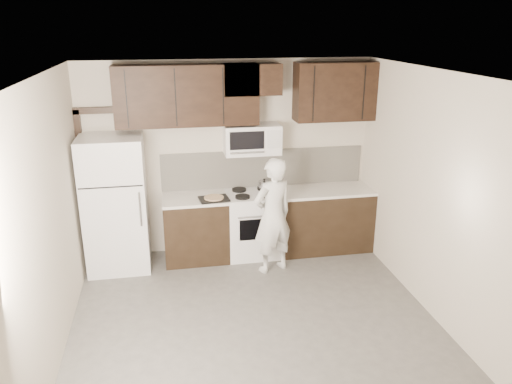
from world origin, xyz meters
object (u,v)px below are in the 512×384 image
object	(u,v)px
stove	(254,223)
refrigerator	(116,204)
person	(273,216)
microwave	(252,139)

from	to	relation	value
stove	refrigerator	distance (m)	1.90
refrigerator	person	size ratio (longest dim) A/B	1.16
stove	refrigerator	xyz separation A→B (m)	(-1.85, -0.05, 0.44)
refrigerator	stove	bearing A→B (deg)	1.51
stove	refrigerator	world-z (taller)	refrigerator
microwave	refrigerator	bearing A→B (deg)	-174.85
stove	microwave	xyz separation A→B (m)	(-0.00, 0.12, 1.19)
microwave	refrigerator	xyz separation A→B (m)	(-1.85, -0.17, -0.75)
stove	person	distance (m)	0.64
refrigerator	person	bearing A→B (deg)	-13.67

